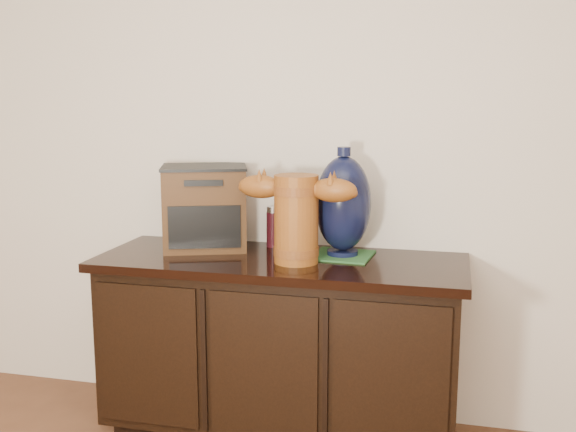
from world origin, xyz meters
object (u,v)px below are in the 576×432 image
(tv_radio, at_px, (205,207))
(lamp_base, at_px, (343,204))
(sideboard, at_px, (281,346))
(spray_can, at_px, (273,227))
(terracotta_vessel, at_px, (296,214))

(tv_radio, relative_size, lamp_base, 0.98)
(sideboard, xyz_separation_m, spray_can, (-0.08, 0.20, 0.45))
(lamp_base, height_order, spray_can, lamp_base)
(sideboard, xyz_separation_m, lamp_base, (0.23, 0.09, 0.58))
(sideboard, height_order, lamp_base, lamp_base)
(tv_radio, relative_size, spray_can, 2.43)
(terracotta_vessel, distance_m, lamp_base, 0.22)
(spray_can, bearing_deg, sideboard, -67.55)
(sideboard, distance_m, terracotta_vessel, 0.57)
(tv_radio, bearing_deg, lamp_base, -20.91)
(sideboard, height_order, tv_radio, tv_radio)
(terracotta_vessel, height_order, tv_radio, tv_radio)
(sideboard, distance_m, spray_can, 0.50)
(terracotta_vessel, xyz_separation_m, tv_radio, (-0.43, 0.15, -0.02))
(tv_radio, distance_m, spray_can, 0.30)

